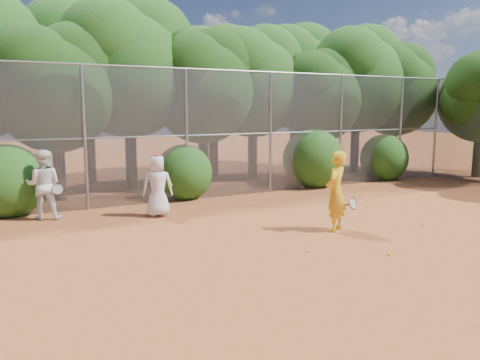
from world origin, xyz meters
TOP-DOWN VIEW (x-y plane):
  - ground at (0.00, 0.00)m, footprint 80.00×80.00m
  - fence_back at (-0.12, 6.00)m, footprint 20.05×0.09m
  - tree_2 at (-4.45, 7.83)m, footprint 3.99×3.47m
  - tree_3 at (-1.94, 8.84)m, footprint 4.89×4.26m
  - tree_4 at (0.55, 8.24)m, footprint 4.19×3.64m
  - tree_5 at (3.06, 9.04)m, footprint 4.51×3.92m
  - tree_6 at (5.55, 8.03)m, footprint 3.86×3.36m
  - tree_7 at (8.06, 8.64)m, footprint 4.77×4.14m
  - tree_8 at (10.05, 8.34)m, footprint 4.25×3.70m
  - tree_10 at (-2.93, 11.05)m, footprint 5.15×4.48m
  - tree_11 at (2.06, 10.64)m, footprint 4.64×4.03m
  - tree_12 at (6.56, 11.24)m, footprint 5.02×4.37m
  - bush_0 at (-6.00, 6.30)m, footprint 2.00×2.00m
  - bush_1 at (-1.00, 6.30)m, footprint 1.80×1.80m
  - bush_2 at (4.00, 6.30)m, footprint 2.20×2.20m
  - bush_3 at (7.50, 6.30)m, footprint 1.90×1.90m
  - player_yellow at (0.67, 0.92)m, footprint 0.92×0.74m
  - player_teen at (-2.51, 4.26)m, footprint 0.90×0.71m
  - player_white at (-5.18, 5.32)m, footprint 1.03×0.91m
  - ball_0 at (1.11, 1.55)m, footprint 0.07×0.07m
  - ball_1 at (3.72, 3.16)m, footprint 0.07×0.07m
  - ball_2 at (0.40, -1.05)m, footprint 0.07×0.07m
  - ball_3 at (2.87, 0.31)m, footprint 0.07×0.07m
  - ball_4 at (-0.89, -0.16)m, footprint 0.07×0.07m
  - ball_5 at (3.71, 2.98)m, footprint 0.07×0.07m

SIDE VIEW (x-z plane):
  - ground at x=0.00m, z-range 0.00..0.00m
  - ball_0 at x=1.11m, z-range 0.00..0.07m
  - ball_1 at x=3.72m, z-range 0.00..0.07m
  - ball_2 at x=0.40m, z-range 0.00..0.07m
  - ball_3 at x=2.87m, z-range 0.00..0.07m
  - ball_4 at x=-0.89m, z-range 0.00..0.07m
  - ball_5 at x=3.71m, z-range 0.00..0.07m
  - player_teen at x=-2.51m, z-range -0.01..1.65m
  - player_white at x=-5.18m, z-range 0.00..1.79m
  - bush_1 at x=-1.00m, z-range 0.00..1.80m
  - player_yellow at x=0.67m, z-range 0.00..1.86m
  - bush_3 at x=7.50m, z-range 0.00..1.90m
  - bush_0 at x=-6.00m, z-range 0.00..2.00m
  - bush_2 at x=4.00m, z-range 0.00..2.20m
  - fence_back at x=-0.12m, z-range 0.04..4.06m
  - tree_6 at x=5.55m, z-range 0.82..6.11m
  - tree_2 at x=-4.45m, z-range 0.85..6.32m
  - tree_4 at x=0.55m, z-range 0.89..6.62m
  - tree_8 at x=10.05m, z-range 0.91..6.73m
  - tree_5 at x=3.06m, z-range 0.96..7.13m
  - tree_11 at x=2.06m, z-range 0.99..7.34m
  - tree_7 at x=8.06m, z-range 1.02..7.54m
  - tree_3 at x=-1.94m, z-range 1.04..7.75m
  - tree_12 at x=6.56m, z-range 1.07..7.95m
  - tree_10 at x=-2.93m, z-range 1.10..8.16m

